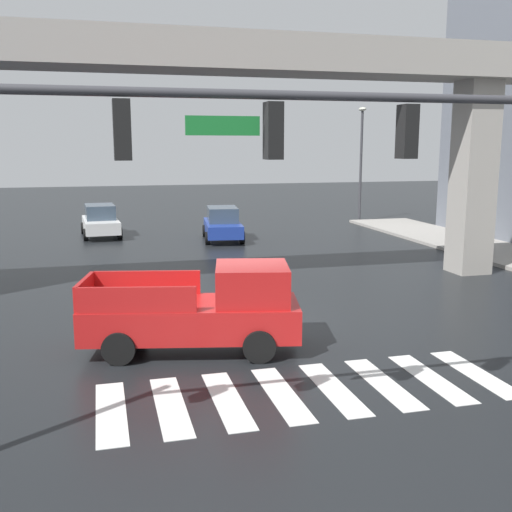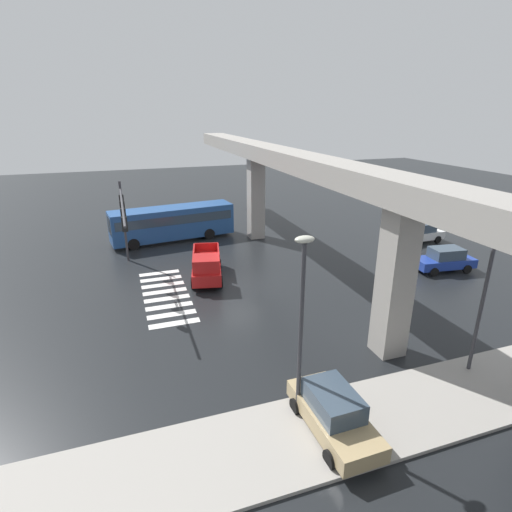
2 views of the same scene
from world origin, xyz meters
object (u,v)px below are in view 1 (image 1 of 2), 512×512
pickup_truck (204,310)px  traffic_signal_mast (113,160)px  sedan_white (100,221)px  street_lamp_far_north (361,150)px  sedan_blue (223,224)px  street_lamp_mid_block (492,153)px

pickup_truck → traffic_signal_mast: 6.57m
sedan_white → traffic_signal_mast: size_ratio=0.40×
sedan_white → street_lamp_far_north: 16.93m
sedan_blue → street_lamp_far_north: (10.17, 5.50, 3.70)m
street_lamp_mid_block → street_lamp_far_north: (0.00, 13.38, 0.00)m
sedan_blue → street_lamp_mid_block: bearing=-37.8°
pickup_truck → street_lamp_mid_block: 17.02m
pickup_truck → street_lamp_far_north: size_ratio=0.74×
pickup_truck → traffic_signal_mast: traffic_signal_mast is taller
street_lamp_mid_block → sedan_white: bearing=146.5°
sedan_blue → street_lamp_far_north: street_lamp_far_north is taller
sedan_white → street_lamp_mid_block: street_lamp_mid_block is taller
sedan_white → traffic_signal_mast: traffic_signal_mast is taller
sedan_white → traffic_signal_mast: 25.04m
sedan_white → street_lamp_mid_block: size_ratio=0.61×
pickup_truck → traffic_signal_mast: size_ratio=0.49×
pickup_truck → street_lamp_mid_block: size_ratio=0.74×
sedan_blue → sedan_white: 6.81m
pickup_truck → street_lamp_far_north: (14.04, 22.30, 3.57)m
street_lamp_far_north → pickup_truck: bearing=-122.2°
street_lamp_mid_block → traffic_signal_mast: bearing=-139.2°
sedan_white → pickup_truck: bearing=-83.4°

